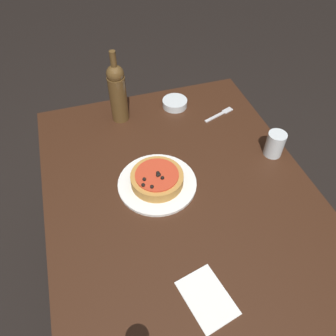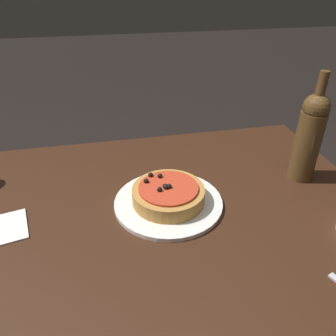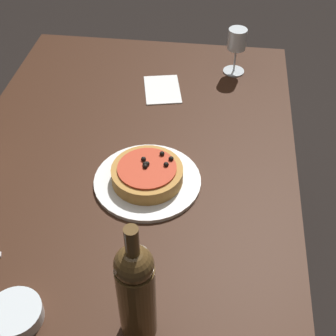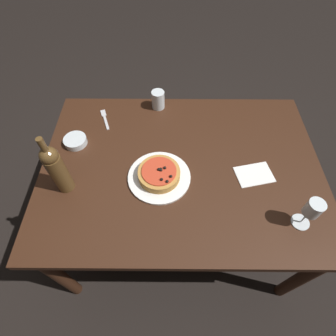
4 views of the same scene
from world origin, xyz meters
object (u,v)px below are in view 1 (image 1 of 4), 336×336
fork (221,114)px  dinner_plate (157,183)px  water_cup (275,144)px  wine_bottle (117,92)px  side_bowl (175,103)px  dining_table (184,214)px  pizza (157,178)px

fork → dinner_plate: bearing=-161.0°
dinner_plate → fork: 0.51m
water_cup → fork: water_cup is taller
wine_bottle → water_cup: wine_bottle is taller
wine_bottle → water_cup: (-0.41, -0.55, -0.09)m
dinner_plate → side_bowl: size_ratio=2.54×
dining_table → wine_bottle: size_ratio=4.18×
wine_bottle → fork: bearing=-103.9°
dinner_plate → water_cup: (0.02, -0.50, 0.05)m
dinner_plate → side_bowl: side_bowl is taller
pizza → wine_bottle: bearing=6.7°
water_cup → fork: size_ratio=0.66×
pizza → dinner_plate: bearing=-39.1°
side_bowl → fork: 0.22m
wine_bottle → side_bowl: size_ratio=2.81×
pizza → wine_bottle: wine_bottle is taller
water_cup → fork: 0.32m
pizza → side_bowl: size_ratio=1.68×
dining_table → water_cup: (0.13, -0.42, 0.13)m
dining_table → pizza: pizza is taller
pizza → dining_table: bearing=-144.9°
dining_table → side_bowl: side_bowl is taller
dinner_plate → water_cup: water_cup is taller
water_cup → side_bowl: (0.42, 0.28, -0.04)m
wine_bottle → pizza: bearing=-173.3°
water_cup → pizza: bearing=92.2°
wine_bottle → fork: (-0.11, -0.45, -0.14)m
dinner_plate → water_cup: 0.50m
water_cup → side_bowl: size_ratio=0.90×
fork → wine_bottle: bearing=146.4°
dining_table → side_bowl: bearing=-14.2°
dinner_plate → wine_bottle: bearing=6.7°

